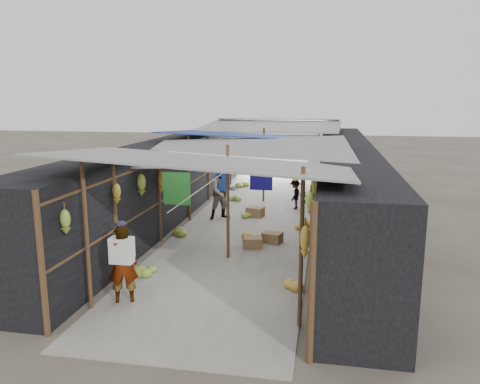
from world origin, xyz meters
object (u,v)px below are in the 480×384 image
Objects in this scene: crate_near at (253,243)px; vendor_seated at (295,195)px; black_basin at (312,201)px; vendor_elderly at (123,264)px; shopper_blue at (223,192)px.

crate_near is 0.46× the size of vendor_seated.
vendor_seated is (-0.53, -1.01, 0.41)m from black_basin.
vendor_seated reaches higher than crate_near.
vendor_elderly reaches higher than black_basin.
shopper_blue reaches higher than black_basin.
shopper_blue is 1.71× the size of vendor_seated.
vendor_elderly is 1.47× the size of vendor_seated.
shopper_blue is at bearing -116.08° from vendor_elderly.
vendor_seated reaches higher than black_basin.
shopper_blue reaches higher than vendor_elderly.
vendor_seated is at bearing 5.16° from shopper_blue.
crate_near is 0.85× the size of black_basin.
shopper_blue is at bearing 101.95° from crate_near.
vendor_seated is at bearing -117.87° from black_basin.
black_basin is at bearing -131.03° from vendor_elderly.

